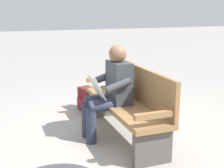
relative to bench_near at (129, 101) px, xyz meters
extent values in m
plane|color=gray|center=(0.00, 0.07, -0.46)|extent=(40.00, 40.00, 0.00)
cube|color=olive|center=(0.00, 0.07, -0.04)|extent=(1.81, 0.51, 0.06)
cube|color=olive|center=(0.00, -0.14, 0.22)|extent=(1.80, 0.08, 0.45)
cube|color=olive|center=(-0.85, 0.08, 0.11)|extent=(0.07, 0.48, 0.06)
cube|color=olive|center=(0.85, 0.06, 0.11)|extent=(0.07, 0.48, 0.06)
cube|color=#4C4742|center=(-0.80, 0.08, -0.26)|extent=(0.09, 0.43, 0.39)
cube|color=#4C4742|center=(0.80, 0.06, -0.26)|extent=(0.09, 0.43, 0.39)
cube|color=#33383D|center=(0.04, 0.12, 0.25)|extent=(0.40, 0.23, 0.52)
sphere|color=brown|center=(0.04, 0.14, 0.61)|extent=(0.22, 0.22, 0.22)
cylinder|color=#282D42|center=(-0.06, 0.33, 0.01)|extent=(0.16, 0.42, 0.15)
cylinder|color=#282D42|center=(0.14, 0.33, 0.01)|extent=(0.16, 0.42, 0.15)
cylinder|color=#282D42|center=(-0.06, 0.52, -0.23)|extent=(0.13, 0.13, 0.45)
cylinder|color=#282D42|center=(0.14, 0.52, -0.23)|extent=(0.13, 0.13, 0.45)
cylinder|color=#33383D|center=(-0.20, 0.22, 0.28)|extent=(0.09, 0.31, 0.18)
cylinder|color=#33383D|center=(0.28, 0.22, 0.28)|extent=(0.09, 0.31, 0.18)
cube|color=silver|center=(0.04, 0.42, 0.23)|extent=(0.40, 0.14, 0.27)
cube|color=maroon|center=(1.14, 0.20, -0.27)|extent=(0.37, 0.27, 0.37)
cube|color=maroon|center=(1.11, 0.32, -0.33)|extent=(0.23, 0.10, 0.17)
camera|label=1|loc=(-3.36, 1.53, 1.14)|focal=48.65mm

